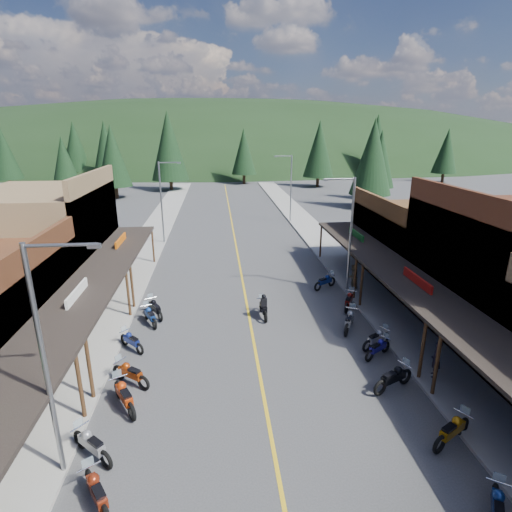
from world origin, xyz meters
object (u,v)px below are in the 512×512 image
object	(u,v)px
pine_4	(319,149)
pine_5	(376,142)
bike_west_6	(124,395)
pine_6	(446,151)
bike_east_8	(377,338)
shop_west_3	(46,240)
streetlight_3	(290,186)
pine_8	(65,167)
streetlight_0	(48,356)
bike_east_9	(350,320)
bike_west_4	(97,491)
bike_west_7	(130,372)
bike_east_4	(498,508)
bike_east_10	(349,300)
pedestrian_east_a	(436,359)
rider_on_bike	(263,307)
pine_2	(169,146)
bike_east_6	(393,377)
bike_west_5	(92,444)
bike_east_5	(452,429)
pine_7	(75,146)
shop_east_3	(419,242)
bike_east_7	(378,347)
shop_east_2	(508,273)
streetlight_1	(163,199)
pine_3	(244,152)
bike_east_11	(325,281)
pine_10	(113,156)
pedestrian_east_b	(352,277)
bike_west_10	(155,307)
pine_9	(380,159)

from	to	relation	value
pine_4	pine_5	size ratio (longest dim) A/B	0.89
bike_west_6	pine_6	bearing A→B (deg)	22.41
bike_east_8	shop_west_3	bearing A→B (deg)	-147.00
streetlight_3	pine_8	world-z (taller)	pine_8
streetlight_0	bike_east_9	distance (m)	15.69
bike_west_4	bike_west_7	world-z (taller)	bike_west_4
bike_east_4	bike_east_10	size ratio (longest dim) A/B	0.97
bike_east_10	pedestrian_east_a	size ratio (longest dim) A/B	1.22
bike_east_4	rider_on_bike	size ratio (longest dim) A/B	0.96
pine_2	bike_east_6	xyz separation A→B (m)	(15.69, -60.78, -7.35)
bike_west_5	streetlight_0	bearing A→B (deg)	172.26
bike_east_5	pine_7	bearing A→B (deg)	175.54
shop_east_3	bike_east_7	size ratio (longest dim) A/B	5.72
shop_east_2	bike_east_5	size ratio (longest dim) A/B	5.01
streetlight_1	pedestrian_east_a	size ratio (longest dim) A/B	4.63
bike_east_7	pine_7	bearing A→B (deg)	173.40
pine_6	pine_2	bearing A→B (deg)	-173.88
pine_3	streetlight_1	bearing A→B (deg)	-103.98
pine_3	bike_east_6	bearing A→B (deg)	-88.59
pine_2	bike_east_6	distance (m)	63.21
bike_west_4	bike_east_6	world-z (taller)	bike_east_6
bike_west_5	bike_east_4	xyz separation A→B (m)	(12.32, -3.65, -0.03)
bike_east_5	rider_on_bike	xyz separation A→B (m)	(-5.60, 10.87, 0.01)
bike_east_8	bike_east_11	world-z (taller)	bike_east_11
bike_west_7	bike_west_4	bearing A→B (deg)	-141.28
pine_10	bike_east_6	distance (m)	58.18
shop_east_3	pine_10	world-z (taller)	pine_10
bike_west_6	bike_east_4	world-z (taller)	bike_west_6
pine_2	bike_west_5	bearing A→B (deg)	-86.67
bike_east_5	pedestrian_east_b	world-z (taller)	pedestrian_east_b
bike_east_8	bike_east_11	bearing A→B (deg)	154.63
bike_west_5	bike_east_6	world-z (taller)	bike_east_6
bike_west_6	pedestrian_east_a	size ratio (longest dim) A/B	1.36
bike_west_10	bike_east_8	xyz separation A→B (m)	(12.00, -4.82, -0.04)
pine_9	bike_west_10	bearing A→B (deg)	-126.92
streetlight_0	bike_west_7	bearing A→B (deg)	76.41
pine_7	pedestrian_east_b	xyz separation A→B (m)	(39.56, -67.70, -6.18)
shop_east_2	streetlight_0	xyz separation A→B (m)	(-20.74, -7.70, 0.94)
bike_east_9	pine_10	bearing A→B (deg)	145.40
shop_west_3	bike_east_11	xyz separation A→B (m)	(19.56, -2.42, -2.93)
bike_east_9	pedestrian_east_b	world-z (taller)	pedestrian_east_b
shop_west_3	bike_east_9	distance (m)	21.34
streetlight_3	bike_east_8	world-z (taller)	streetlight_3
pine_4	bike_west_4	world-z (taller)	pine_4
shop_east_2	pine_8	bearing A→B (deg)	133.05
streetlight_3	bike_east_11	xyz separation A→B (m)	(-1.18, -21.12, -3.87)
bike_west_6	bike_east_8	world-z (taller)	bike_west_6
pine_3	bike_east_8	size ratio (longest dim) A/B	5.48
pine_7	bike_east_8	bearing A→B (deg)	-63.03
pine_4	bike_east_8	bearing A→B (deg)	-101.14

